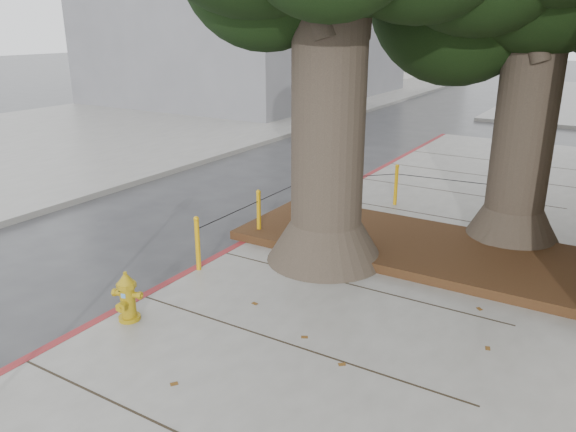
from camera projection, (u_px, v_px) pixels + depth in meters
The scene contains 7 objects.
ground at pixel (251, 341), 7.56m from camera, with size 140.00×140.00×0.00m, color #28282B.
sidewalk_opposite at pixel (107, 129), 22.50m from camera, with size 14.00×60.00×0.15m, color slate.
curb_red at pixel (240, 247), 10.54m from camera, with size 0.14×26.00×0.16m, color maroon.
planter_bed at pixel (414, 246), 10.19m from camera, with size 6.40×2.60×0.16m, color black.
bollard_ring at pixel (339, 201), 11.30m from camera, with size 3.79×5.39×0.95m.
fire_hydrant at pixel (127, 297), 7.70m from camera, with size 0.38×0.38×0.72m.
car_dark at pixel (307, 98), 27.60m from camera, with size 1.64×4.04×1.17m, color black.
Camera 1 is at (3.86, -5.38, 4.05)m, focal length 35.00 mm.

